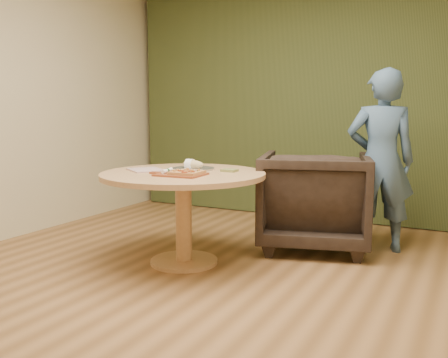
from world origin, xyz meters
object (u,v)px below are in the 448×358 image
flatbread_pizza (187,172)px  person_standing (381,161)px  serving_tray (193,169)px  bread_roll (192,164)px  pizza_paddle (180,174)px  cutlery_roll (167,171)px  pedestal_table (183,190)px  armchair (315,195)px

flatbread_pizza → person_standing: 1.76m
serving_tray → bread_roll: (-0.01, 0.00, 0.04)m
pizza_paddle → cutlery_roll: bearing=176.8°
pedestal_table → armchair: bearing=49.1°
flatbread_pizza → armchair: armchair is taller
cutlery_roll → bread_roll: size_ratio=1.03×
flatbread_pizza → cutlery_roll: size_ratio=1.16×
bread_roll → armchair: 1.16m
flatbread_pizza → serving_tray: (-0.16, 0.36, -0.02)m
flatbread_pizza → pizza_paddle: bearing=-179.8°
flatbread_pizza → cutlery_roll: bearing=179.9°
pizza_paddle → person_standing: (1.26, 1.29, 0.04)m
armchair → bread_roll: bearing=26.0°
pizza_paddle → person_standing: bearing=42.8°
pizza_paddle → flatbread_pizza: size_ratio=1.96×
person_standing → serving_tray: bearing=17.6°
pizza_paddle → serving_tray: (-0.09, 0.36, -0.00)m
pedestal_table → person_standing: size_ratio=0.82×
cutlery_roll → serving_tray: size_ratio=0.56×
bread_roll → cutlery_roll: bearing=-92.0°
pizza_paddle → cutlery_roll: cutlery_roll is taller
pedestal_table → bread_roll: (-0.03, 0.19, 0.18)m
cutlery_roll → bread_roll: bread_roll is taller
pizza_paddle → armchair: bearing=53.3°
cutlery_roll → armchair: bearing=40.8°
serving_tray → pedestal_table: bearing=-83.8°
bread_roll → armchair: bearing=41.5°
serving_tray → person_standing: bearing=34.6°
pedestal_table → cutlery_roll: 0.24m
armchair → flatbread_pizza: bearing=43.2°
pizza_paddle → serving_tray: serving_tray is taller
serving_tray → armchair: size_ratio=0.37×
pizza_paddle → armchair: 1.35m
pizza_paddle → serving_tray: size_ratio=1.27×
armchair → serving_tray: bearing=26.3°
armchair → person_standing: person_standing is taller
cutlery_roll → person_standing: (1.38, 1.29, 0.02)m
cutlery_roll → serving_tray: cutlery_roll is taller
flatbread_pizza → serving_tray: size_ratio=0.65×
pedestal_table → pizza_paddle: size_ratio=2.91×
serving_tray → armchair: bearing=41.8°
pizza_paddle → bread_roll: bearing=103.0°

